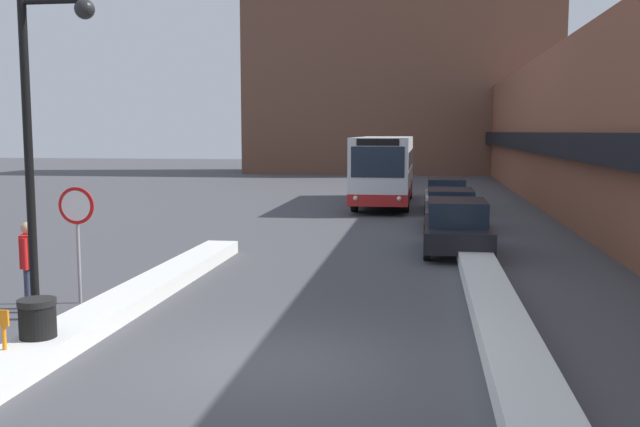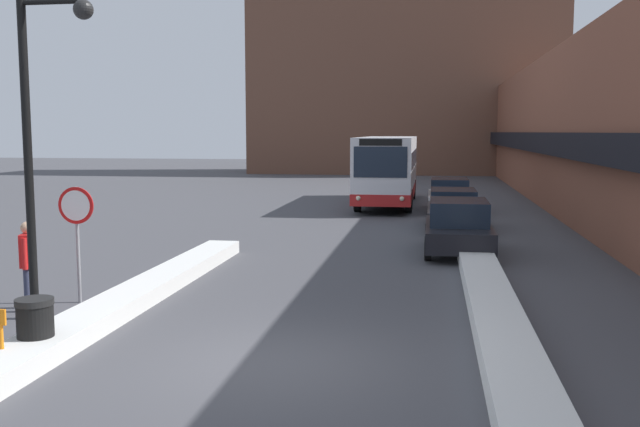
{
  "view_description": "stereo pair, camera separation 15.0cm",
  "coord_description": "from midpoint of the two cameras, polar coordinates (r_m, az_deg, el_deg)",
  "views": [
    {
      "loc": [
        2.24,
        -10.36,
        3.52
      ],
      "look_at": [
        -0.23,
        6.38,
        1.58
      ],
      "focal_mm": 40.0,
      "sensor_mm": 36.0,
      "label": 1
    },
    {
      "loc": [
        2.39,
        -10.34,
        3.52
      ],
      "look_at": [
        -0.23,
        6.38,
        1.58
      ],
      "focal_mm": 40.0,
      "sensor_mm": 36.0,
      "label": 2
    }
  ],
  "objects": [
    {
      "name": "stop_sign",
      "position": [
        15.39,
        -19.14,
        -0.43
      ],
      "size": [
        0.76,
        0.08,
        2.41
      ],
      "color": "gray",
      "rests_on": "ground_plane"
    },
    {
      "name": "ground_plane",
      "position": [
        11.17,
        -4.1,
        -11.85
      ],
      "size": [
        160.0,
        160.0,
        0.0
      ],
      "primitive_type": "plane",
      "color": "#47474C"
    },
    {
      "name": "building_row_right",
      "position": [
        35.19,
        21.06,
        6.15
      ],
      "size": [
        5.5,
        60.0,
        7.11
      ],
      "color": "brown",
      "rests_on": "ground_plane"
    },
    {
      "name": "snow_bank_right",
      "position": [
        12.92,
        13.96,
        -8.58
      ],
      "size": [
        0.9,
        14.85,
        0.39
      ],
      "color": "silver",
      "rests_on": "ground_plane"
    },
    {
      "name": "parked_car_back",
      "position": [
        32.27,
        9.92,
        1.49
      ],
      "size": [
        1.88,
        4.59,
        1.47
      ],
      "color": "silver",
      "rests_on": "ground_plane"
    },
    {
      "name": "city_bus",
      "position": [
        34.63,
        5.06,
        3.62
      ],
      "size": [
        2.55,
        10.41,
        3.28
      ],
      "color": "silver",
      "rests_on": "ground_plane"
    },
    {
      "name": "parked_car_front",
      "position": [
        21.19,
        10.7,
        -1.03
      ],
      "size": [
        1.92,
        4.33,
        1.55
      ],
      "color": "black",
      "rests_on": "ground_plane"
    },
    {
      "name": "trash_bin",
      "position": [
        12.07,
        -21.97,
        -8.55
      ],
      "size": [
        0.59,
        0.59,
        0.95
      ],
      "color": "black",
      "rests_on": "ground_plane"
    },
    {
      "name": "snow_bank_left",
      "position": [
        15.39,
        -14.54,
        -6.25
      ],
      "size": [
        0.9,
        12.5,
        0.34
      ],
      "color": "silver",
      "rests_on": "ground_plane"
    },
    {
      "name": "parked_car_middle",
      "position": [
        26.58,
        10.24,
        0.39
      ],
      "size": [
        1.88,
        4.42,
        1.43
      ],
      "color": "#38383D",
      "rests_on": "ground_plane"
    },
    {
      "name": "pedestrian",
      "position": [
        15.19,
        -22.56,
        -3.27
      ],
      "size": [
        0.34,
        0.56,
        1.77
      ],
      "rotation": [
        0.0,
        0.0,
        -1.28
      ],
      "color": "#333851",
      "rests_on": "ground_plane"
    },
    {
      "name": "building_backdrop_far",
      "position": [
        62.65,
        6.36,
        12.14
      ],
      "size": [
        26.0,
        8.0,
        19.35
      ],
      "color": "brown",
      "rests_on": "ground_plane"
    },
    {
      "name": "street_lamp",
      "position": [
        14.1,
        -21.64,
        6.98
      ],
      "size": [
        1.46,
        0.36,
        5.99
      ],
      "color": "black",
      "rests_on": "ground_plane"
    }
  ]
}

